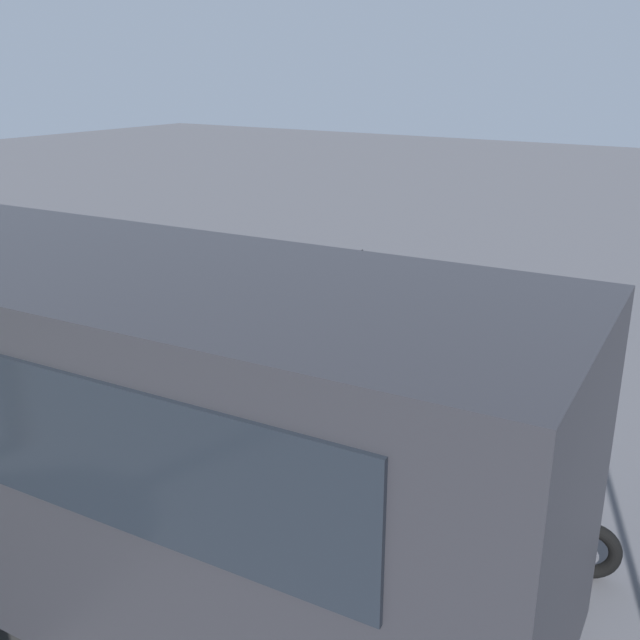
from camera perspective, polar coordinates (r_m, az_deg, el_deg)
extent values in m
plane|color=#4C4C51|center=(11.53, -0.94, -5.15)|extent=(80.00, 80.00, 0.00)
cube|color=#26262B|center=(7.33, -20.67, -5.31)|extent=(9.72, 3.12, 2.80)
cube|color=black|center=(7.94, -14.28, 1.53)|extent=(8.03, 0.57, 1.01)
cube|color=#198C3F|center=(8.33, -13.68, -5.84)|extent=(8.41, 0.58, 0.28)
cube|color=black|center=(8.10, -19.30, -15.86)|extent=(8.94, 2.87, 0.45)
torus|color=black|center=(7.06, 7.72, -17.85)|extent=(1.02, 0.39, 1.00)
cylinder|color=black|center=(8.96, 4.08, -9.43)|extent=(0.12, 0.12, 0.75)
cube|color=black|center=(9.19, 4.15, -11.55)|extent=(0.11, 0.26, 0.10)
cylinder|color=black|center=(8.89, 4.99, -9.69)|extent=(0.12, 0.12, 0.75)
cube|color=black|center=(9.12, 5.04, -11.83)|extent=(0.11, 0.26, 0.10)
cube|color=navy|center=(8.62, 4.65, -5.56)|extent=(0.39, 0.29, 0.62)
cylinder|color=navy|center=(8.73, 3.28, -5.11)|extent=(0.09, 0.09, 0.59)
sphere|color=tan|center=(8.85, 3.25, -6.86)|extent=(0.09, 0.09, 0.09)
cylinder|color=navy|center=(8.51, 6.06, -5.84)|extent=(0.09, 0.09, 0.59)
sphere|color=tan|center=(8.64, 5.99, -7.61)|extent=(0.09, 0.09, 0.09)
sphere|color=tan|center=(8.45, 4.73, -2.83)|extent=(0.23, 0.23, 0.22)
cylinder|color=black|center=(9.06, -2.08, -8.93)|extent=(0.15, 0.15, 0.77)
cube|color=black|center=(9.30, -1.97, -11.11)|extent=(0.17, 0.28, 0.10)
cylinder|color=black|center=(9.02, -1.10, -9.07)|extent=(0.15, 0.15, 0.77)
cube|color=black|center=(9.26, -1.01, -11.26)|extent=(0.17, 0.28, 0.10)
cube|color=#D8F233|center=(8.73, -1.64, -4.90)|extent=(0.44, 0.38, 0.64)
cube|color=silver|center=(8.73, -1.64, -4.90)|extent=(0.46, 0.39, 0.06)
cylinder|color=#D8F233|center=(8.80, -3.13, -4.62)|extent=(0.11, 0.11, 0.61)
sphere|color=tan|center=(8.92, -3.09, -6.42)|extent=(0.11, 0.11, 0.09)
cylinder|color=#D8F233|center=(8.66, -0.12, -4.99)|extent=(0.11, 0.11, 0.61)
sphere|color=tan|center=(8.79, -0.12, -6.81)|extent=(0.11, 0.11, 0.09)
sphere|color=tan|center=(8.56, -1.66, -2.10)|extent=(0.29, 0.29, 0.23)
cylinder|color=black|center=(9.92, -5.75, -6.43)|extent=(0.13, 0.13, 0.77)
cube|color=black|center=(10.13, -5.52, -8.52)|extent=(0.12, 0.27, 0.10)
cylinder|color=black|center=(9.82, -5.06, -6.68)|extent=(0.13, 0.13, 0.77)
cube|color=black|center=(10.03, -4.84, -8.78)|extent=(0.12, 0.27, 0.10)
cube|color=silver|center=(9.58, -5.54, -2.72)|extent=(0.40, 0.31, 0.65)
cylinder|color=silver|center=(9.73, -6.58, -2.31)|extent=(0.10, 0.10, 0.61)
sphere|color=tan|center=(9.85, -6.51, -3.97)|extent=(0.10, 0.10, 0.09)
cylinder|color=silver|center=(9.42, -4.47, -2.96)|extent=(0.10, 0.10, 0.61)
sphere|color=tan|center=(9.54, -4.42, -4.67)|extent=(0.10, 0.10, 0.09)
sphere|color=tan|center=(9.42, -5.63, -0.12)|extent=(0.25, 0.25, 0.23)
cylinder|color=black|center=(10.35, -11.08, -5.67)|extent=(0.14, 0.14, 0.75)
cube|color=black|center=(10.54, -10.76, -7.62)|extent=(0.16, 0.28, 0.10)
cylinder|color=black|center=(10.23, -10.59, -5.95)|extent=(0.14, 0.14, 0.75)
cube|color=black|center=(10.42, -10.27, -7.92)|extent=(0.16, 0.28, 0.10)
cube|color=#3F594C|center=(10.02, -11.08, -2.25)|extent=(0.44, 0.36, 0.62)
cylinder|color=#3F594C|center=(10.21, -11.82, -1.80)|extent=(0.11, 0.11, 0.59)
sphere|color=tan|center=(10.32, -11.71, -3.34)|extent=(0.11, 0.11, 0.09)
cylinder|color=#3F594C|center=(9.83, -10.32, -2.53)|extent=(0.11, 0.11, 0.59)
sphere|color=tan|center=(9.94, -10.22, -4.12)|extent=(0.11, 0.11, 0.09)
sphere|color=tan|center=(9.88, -11.24, 0.16)|extent=(0.27, 0.27, 0.23)
torus|color=black|center=(7.94, 9.15, -15.06)|extent=(0.61, 0.27, 0.60)
cylinder|color=silver|center=(7.94, 9.15, -15.06)|extent=(0.14, 0.13, 0.12)
torus|color=black|center=(7.89, 19.99, -16.31)|extent=(0.61, 0.27, 0.60)
cylinder|color=silver|center=(7.89, 19.99, -16.31)|extent=(0.15, 0.15, 0.12)
cylinder|color=silver|center=(7.74, 9.66, -12.97)|extent=(0.32, 0.13, 0.67)
cube|color=white|center=(7.71, 14.19, -13.67)|extent=(0.88, 0.47, 0.36)
cube|color=black|center=(7.67, 17.88, -13.75)|extent=(0.56, 0.34, 0.20)
cylinder|color=silver|center=(7.70, 16.74, -15.84)|extent=(0.46, 0.18, 0.08)
cylinder|color=black|center=(7.58, 10.17, -11.09)|extent=(0.17, 0.57, 0.04)
torus|color=black|center=(13.85, 3.55, 0.37)|extent=(0.60, 0.35, 0.60)
cylinder|color=silver|center=(13.85, 3.55, 0.37)|extent=(0.15, 0.14, 0.12)
torus|color=black|center=(13.76, -1.04, 4.26)|extent=(0.83, 0.44, 0.84)
cylinder|color=silver|center=(13.76, -1.04, 4.26)|extent=(0.16, 0.16, 0.12)
cylinder|color=silver|center=(13.74, 4.33, 1.52)|extent=(0.61, 0.29, 0.39)
cube|color=#198C33|center=(13.69, 2.36, 3.09)|extent=(0.92, 0.59, 0.81)
cube|color=black|center=(13.65, 0.97, 4.54)|extent=(0.57, 0.40, 0.48)
cylinder|color=silver|center=(13.87, 0.76, 3.60)|extent=(0.40, 0.23, 0.35)
cylinder|color=black|center=(13.65, 4.98, 2.55)|extent=(0.25, 0.55, 0.04)
cube|color=black|center=(13.60, 2.91, 4.16)|extent=(0.61, 0.51, 0.55)
sphere|color=black|center=(13.58, 4.70, 3.59)|extent=(0.34, 0.34, 0.26)
cylinder|color=black|center=(13.45, 3.74, 3.17)|extent=(0.46, 0.26, 0.12)
cylinder|color=black|center=(13.51, 1.38, 3.48)|extent=(0.34, 0.22, 0.37)
cylinder|color=black|center=(13.79, 3.93, 3.57)|extent=(0.46, 0.26, 0.12)
cylinder|color=black|center=(13.86, 1.62, 3.87)|extent=(0.34, 0.22, 0.37)
cube|color=orange|center=(12.04, 10.34, -4.31)|extent=(0.34, 0.34, 0.03)
cone|color=orange|center=(11.92, 10.42, -2.91)|extent=(0.26, 0.26, 0.60)
cylinder|color=white|center=(11.93, 10.42, -3.05)|extent=(0.19, 0.19, 0.07)
cube|color=white|center=(10.93, 10.86, -6.90)|extent=(0.20, 3.94, 0.01)
cube|color=white|center=(11.99, -0.44, -4.13)|extent=(0.22, 4.46, 0.01)
cube|color=white|center=(13.46, -9.53, -1.77)|extent=(0.21, 3.99, 0.01)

